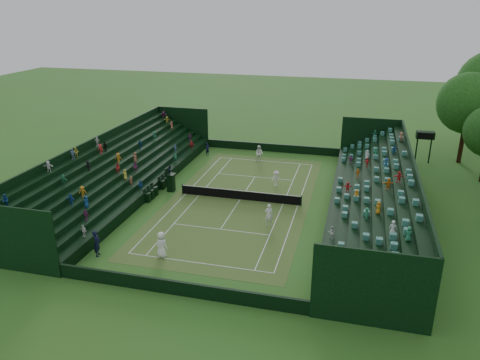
{
  "coord_description": "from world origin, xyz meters",
  "views": [
    {
      "loc": [
        10.17,
        -39.36,
        17.42
      ],
      "look_at": [
        0.0,
        0.0,
        2.0
      ],
      "focal_mm": 35.0,
      "sensor_mm": 36.0,
      "label": 1
    }
  ],
  "objects_px": {
    "player_far_west": "(259,154)",
    "player_near_east": "(269,215)",
    "player_near_west": "(162,245)",
    "player_far_east": "(276,178)",
    "tennis_net": "(240,195)",
    "umpire_chair": "(171,180)"
  },
  "relations": [
    {
      "from": "player_near_west",
      "to": "player_far_east",
      "type": "bearing_deg",
      "value": -90.82
    },
    {
      "from": "umpire_chair",
      "to": "player_far_west",
      "type": "bearing_deg",
      "value": 59.66
    },
    {
      "from": "player_far_west",
      "to": "player_near_east",
      "type": "bearing_deg",
      "value": -65.6
    },
    {
      "from": "player_far_east",
      "to": "player_far_west",
      "type": "bearing_deg",
      "value": 77.2
    },
    {
      "from": "tennis_net",
      "to": "umpire_chair",
      "type": "bearing_deg",
      "value": 176.56
    },
    {
      "from": "umpire_chair",
      "to": "player_near_east",
      "type": "bearing_deg",
      "value": -25.26
    },
    {
      "from": "tennis_net",
      "to": "player_near_west",
      "type": "height_order",
      "value": "player_near_west"
    },
    {
      "from": "player_near_east",
      "to": "player_far_west",
      "type": "height_order",
      "value": "player_far_west"
    },
    {
      "from": "player_near_east",
      "to": "player_far_east",
      "type": "distance_m",
      "value": 9.16
    },
    {
      "from": "player_near_west",
      "to": "player_near_east",
      "type": "xyz_separation_m",
      "value": [
        6.54,
        7.03,
        -0.02
      ]
    },
    {
      "from": "player_far_west",
      "to": "player_far_east",
      "type": "height_order",
      "value": "player_far_west"
    },
    {
      "from": "player_far_west",
      "to": "player_near_west",
      "type": "bearing_deg",
      "value": -86.02
    },
    {
      "from": "player_far_west",
      "to": "tennis_net",
      "type": "bearing_deg",
      "value": -77.33
    },
    {
      "from": "tennis_net",
      "to": "player_far_east",
      "type": "relative_size",
      "value": 7.25
    },
    {
      "from": "umpire_chair",
      "to": "tennis_net",
      "type": "bearing_deg",
      "value": -3.44
    },
    {
      "from": "player_near_west",
      "to": "player_far_west",
      "type": "height_order",
      "value": "player_near_west"
    },
    {
      "from": "player_near_west",
      "to": "player_near_east",
      "type": "relative_size",
      "value": 1.03
    },
    {
      "from": "tennis_net",
      "to": "umpire_chair",
      "type": "distance_m",
      "value": 7.19
    },
    {
      "from": "player_far_east",
      "to": "tennis_net",
      "type": "bearing_deg",
      "value": -158.66
    },
    {
      "from": "player_near_east",
      "to": "player_far_west",
      "type": "distance_m",
      "value": 16.77
    },
    {
      "from": "umpire_chair",
      "to": "player_near_east",
      "type": "distance_m",
      "value": 11.97
    },
    {
      "from": "player_far_west",
      "to": "player_far_east",
      "type": "bearing_deg",
      "value": -55.65
    }
  ]
}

